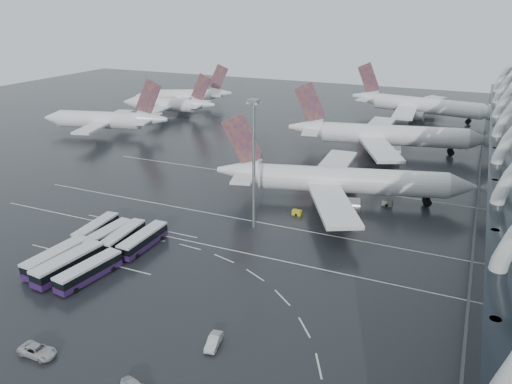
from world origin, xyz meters
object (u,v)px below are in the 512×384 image
at_px(jet_remote_mid, 170,105).
at_px(van_curve_a, 38,351).
at_px(bus_row_near_c, 123,237).
at_px(bus_row_far_b, 68,264).
at_px(airliner_main, 338,181).
at_px(bus_row_near_b, 107,236).
at_px(airliner_gate_c, 418,105).
at_px(van_curve_c, 214,341).
at_px(bus_row_far_c, 89,271).
at_px(floodlight_mast, 254,150).
at_px(bus_row_far_a, 57,257).
at_px(airliner_gate_b, 382,135).
at_px(jet_remote_west, 107,120).
at_px(gse_cart_belly_a, 351,216).
at_px(gse_cart_belly_c, 297,213).
at_px(jet_remote_far, 186,96).
at_px(bus_row_near_a, 96,229).
at_px(gse_cart_belly_b, 387,203).
at_px(bus_row_near_d, 143,240).

distance_m(jet_remote_mid, van_curve_a, 151.33).
xyz_separation_m(bus_row_near_c, bus_row_far_b, (-1.58, -12.98, 0.24)).
distance_m(airliner_main, bus_row_near_b, 53.83).
height_order(airliner_gate_c, van_curve_c, airliner_gate_c).
bearing_deg(airliner_gate_c, van_curve_c, -83.34).
bearing_deg(bus_row_far_c, van_curve_c, -96.11).
distance_m(bus_row_near_b, van_curve_c, 39.16).
bearing_deg(floodlight_mast, bus_row_far_b, -125.16).
bearing_deg(bus_row_far_a, bus_row_near_c, -20.53).
relative_size(airliner_main, bus_row_near_c, 4.87).
bearing_deg(airliner_gate_b, jet_remote_west, 178.65).
height_order(bus_row_near_b, van_curve_a, bus_row_near_b).
relative_size(airliner_gate_b, bus_row_near_c, 5.01).
relative_size(jet_remote_west, bus_row_far_c, 3.57).
height_order(gse_cart_belly_a, gse_cart_belly_c, gse_cart_belly_a).
height_order(jet_remote_west, bus_row_near_b, jet_remote_west).
relative_size(bus_row_near_c, bus_row_far_b, 0.87).
bearing_deg(bus_row_near_b, bus_row_far_a, 171.36).
bearing_deg(jet_remote_far, bus_row_near_a, 87.58).
bearing_deg(van_curve_a, airliner_gate_b, -12.34).
bearing_deg(airliner_gate_b, bus_row_near_b, -125.11).
xyz_separation_m(jet_remote_west, gse_cart_belly_c, (86.17, -40.49, -4.67)).
distance_m(bus_row_far_c, gse_cart_belly_a, 55.89).
relative_size(airliner_main, bus_row_far_b, 4.24).
height_order(bus_row_far_a, bus_row_far_c, bus_row_far_a).
xyz_separation_m(floodlight_mast, gse_cart_belly_b, (23.56, 23.80, -16.42)).
xyz_separation_m(airliner_main, floodlight_mast, (-12.00, -21.77, 11.93)).
bearing_deg(bus_row_far_a, bus_row_near_b, -7.47).
bearing_deg(bus_row_far_c, airliner_main, -21.33).
distance_m(jet_remote_far, van_curve_c, 170.94).
xyz_separation_m(airliner_main, van_curve_a, (-21.79, -70.96, -4.39)).
relative_size(airliner_gate_c, bus_row_far_c, 4.57).
distance_m(airliner_gate_b, jet_remote_far, 102.47).
distance_m(bus_row_near_d, gse_cart_belly_c, 34.89).
height_order(bus_row_near_b, gse_cart_belly_c, bus_row_near_b).
bearing_deg(jet_remote_west, gse_cart_belly_b, 150.96).
xyz_separation_m(bus_row_far_a, gse_cart_belly_a, (43.22, 42.47, -1.23)).
bearing_deg(jet_remote_mid, bus_row_far_c, 109.33).
distance_m(bus_row_far_b, gse_cart_belly_c, 49.25).
bearing_deg(bus_row_near_c, floodlight_mast, -52.61).
relative_size(jet_remote_far, floodlight_mast, 1.51).
bearing_deg(jet_remote_mid, gse_cart_belly_b, 140.35).
bearing_deg(jet_remote_west, bus_row_near_b, 114.75).
distance_m(airliner_main, airliner_gate_c, 101.69).
xyz_separation_m(airliner_main, bus_row_far_a, (-37.44, -51.47, -3.33)).
bearing_deg(airliner_gate_b, jet_remote_far, 146.33).
bearing_deg(van_curve_c, airliner_main, 78.18).
relative_size(bus_row_near_c, gse_cart_belly_c, 5.89).
distance_m(gse_cart_belly_a, gse_cart_belly_b, 12.45).
xyz_separation_m(bus_row_far_b, bus_row_far_c, (4.71, -0.24, -0.16)).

